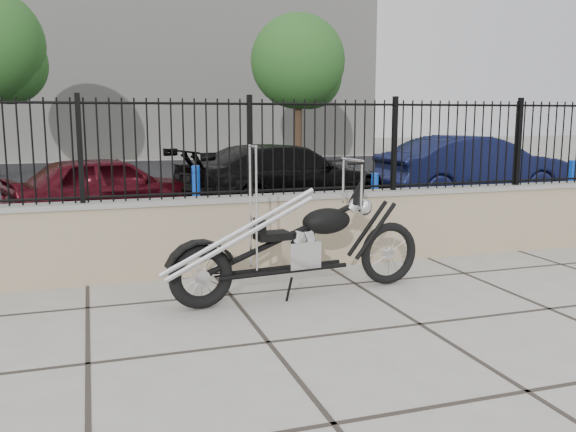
% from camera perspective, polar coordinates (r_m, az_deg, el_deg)
% --- Properties ---
extents(ground_plane, '(90.00, 90.00, 0.00)m').
position_cam_1_polar(ground_plane, '(6.00, 12.25, -9.88)').
color(ground_plane, '#99968E').
rests_on(ground_plane, ground).
extents(parking_lot, '(30.00, 30.00, 0.00)m').
position_cam_1_polar(parking_lot, '(17.72, -8.55, 2.93)').
color(parking_lot, black).
rests_on(parking_lot, ground).
extents(retaining_wall, '(14.00, 0.36, 0.96)m').
position_cam_1_polar(retaining_wall, '(8.06, 3.39, -1.20)').
color(retaining_wall, gray).
rests_on(retaining_wall, ground_plane).
extents(iron_fence, '(14.00, 0.08, 1.20)m').
position_cam_1_polar(iron_fence, '(7.93, 3.47, 6.49)').
color(iron_fence, black).
rests_on(iron_fence, retaining_wall).
extents(background_building, '(22.00, 6.00, 8.00)m').
position_cam_1_polar(background_building, '(31.57, -13.11, 12.84)').
color(background_building, beige).
rests_on(background_building, ground_plane).
extents(chopper_motorcycle, '(2.85, 0.78, 1.69)m').
position_cam_1_polar(chopper_motorcycle, '(6.54, 0.82, -0.41)').
color(chopper_motorcycle, black).
rests_on(chopper_motorcycle, ground_plane).
extents(car_red, '(3.96, 2.51, 1.26)m').
position_cam_1_polar(car_red, '(11.82, -16.41, 2.53)').
color(car_red, '#400911').
rests_on(car_red, parking_lot).
extents(car_black, '(5.11, 3.20, 1.38)m').
position_cam_1_polar(car_black, '(12.75, -0.25, 3.67)').
color(car_black, black).
rests_on(car_black, parking_lot).
extents(car_blue, '(4.58, 1.66, 1.50)m').
position_cam_1_polar(car_blue, '(14.94, 16.99, 4.33)').
color(car_blue, black).
rests_on(car_blue, parking_lot).
extents(bollard_a, '(0.16, 0.16, 1.14)m').
position_cam_1_polar(bollard_a, '(10.33, -8.57, 1.54)').
color(bollard_a, '#0B41A7').
rests_on(bollard_a, ground_plane).
extents(bollard_b, '(0.14, 0.14, 1.01)m').
position_cam_1_polar(bollard_b, '(10.32, 8.08, 1.20)').
color(bollard_b, '#0E36D2').
rests_on(bollard_b, ground_plane).
extents(bollard_c, '(0.17, 0.17, 1.11)m').
position_cam_1_polar(bollard_c, '(13.07, 24.95, 2.33)').
color(bollard_c, '#0C31C1').
rests_on(bollard_c, ground_plane).
extents(tree_right, '(3.44, 3.44, 5.80)m').
position_cam_1_polar(tree_right, '(22.85, 0.94, 14.65)').
color(tree_right, '#382619').
rests_on(tree_right, ground_plane).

